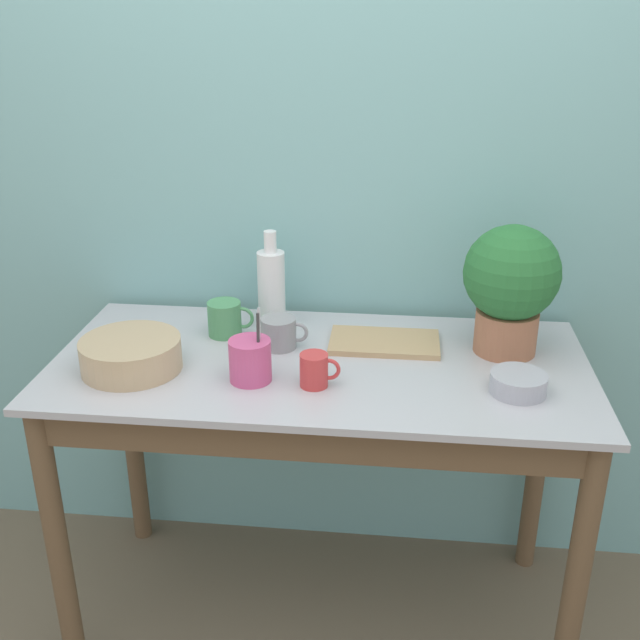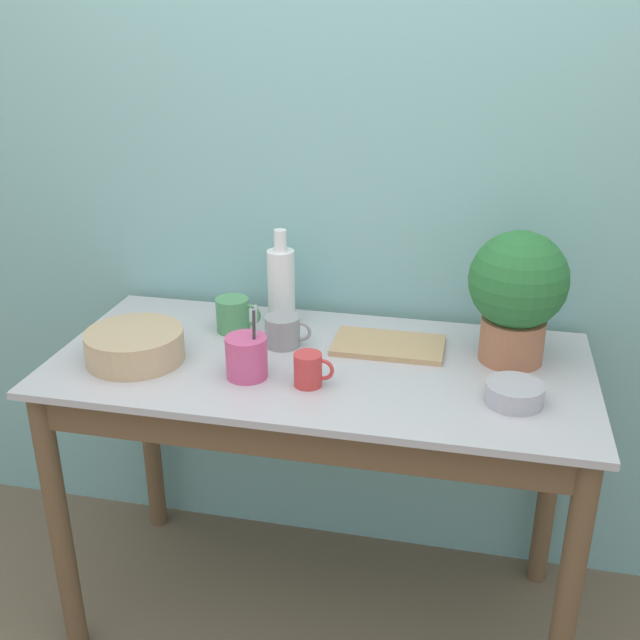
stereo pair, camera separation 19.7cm
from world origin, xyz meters
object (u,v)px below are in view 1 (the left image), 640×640
bowl_wash_large (131,354)px  tray_board (384,342)px  potted_plant (511,283)px  mug_red (314,370)px  mug_grey (279,333)px  bottle_tall (271,286)px  mug_green (225,319)px  utensil_cup (250,360)px  bowl_small_steel (518,383)px

bowl_wash_large → tray_board: (0.66, 0.22, -0.03)m
potted_plant → mug_red: (-0.50, -0.26, -0.16)m
mug_red → mug_grey: bearing=119.5°
bottle_tall → mug_green: size_ratio=2.14×
potted_plant → mug_grey: size_ratio=2.70×
bottle_tall → utensil_cup: bottle_tall is taller
mug_green → utensil_cup: utensil_cup is taller
bottle_tall → utensil_cup: size_ratio=1.50×
potted_plant → mug_red: potted_plant is taller
potted_plant → utensil_cup: bearing=-159.7°
mug_red → bottle_tall: bearing=114.2°
tray_board → bowl_small_steel: bearing=-36.0°
utensil_cup → tray_board: bearing=36.9°
mug_grey → utensil_cup: 0.21m
mug_green → utensil_cup: (0.13, -0.27, 0.01)m
mug_red → tray_board: mug_red is taller
bottle_tall → bowl_wash_large: bearing=-133.2°
tray_board → bottle_tall: bearing=161.3°
bottle_tall → mug_green: bottle_tall is taller
utensil_cup → tray_board: (0.33, 0.25, -0.05)m
mug_grey → mug_green: (-0.17, 0.07, 0.01)m
potted_plant → bowl_small_steel: size_ratio=2.56×
potted_plant → mug_grey: (-0.62, -0.04, -0.16)m
bowl_small_steel → tray_board: bowl_small_steel is taller
bowl_wash_large → bowl_small_steel: bearing=-1.3°
bowl_small_steel → utensil_cup: utensil_cup is taller
bottle_tall → mug_red: (0.17, -0.38, -0.08)m
bottle_tall → mug_green: 0.17m
mug_green → utensil_cup: 0.30m
bowl_small_steel → tray_board: 0.42m
potted_plant → bowl_small_steel: bearing=-88.6°
bowl_wash_large → utensil_cup: utensil_cup is taller
bowl_wash_large → bowl_small_steel: 0.99m
bowl_wash_large → mug_grey: (0.37, 0.18, 0.00)m
mug_green → tray_board: size_ratio=0.44×
bowl_small_steel → utensil_cup: size_ratio=0.73×
bowl_small_steel → mug_red: bearing=-177.9°
utensil_cup → mug_red: bearing=-4.5°
bottle_tall → bowl_small_steel: bottle_tall is taller
potted_plant → mug_red: bearing=-152.7°
bottle_tall → bowl_small_steel: 0.77m
bowl_wash_large → mug_red: 0.49m
bottle_tall → utensil_cup: 0.37m
potted_plant → bottle_tall: 0.69m
bowl_wash_large → bowl_small_steel: size_ratio=1.88×
mug_red → tray_board: size_ratio=0.34×
mug_red → mug_green: size_ratio=0.78×
bowl_wash_large → mug_red: bearing=-4.7°
potted_plant → bowl_small_steel: (0.01, -0.24, -0.18)m
mug_grey → mug_red: bearing=-60.5°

